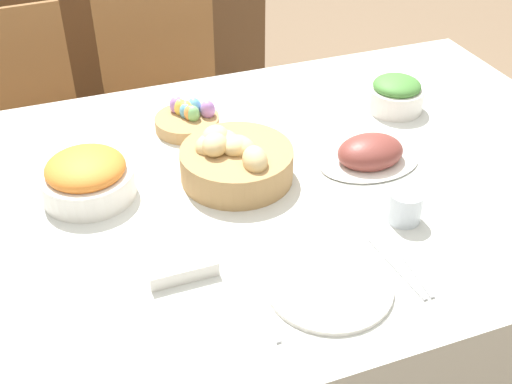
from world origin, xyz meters
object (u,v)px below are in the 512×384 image
object	(u,v)px
egg_basket	(188,118)
dinner_plate	(329,286)
bread_basket	(234,160)
fork	(256,306)
spoon	(410,265)
chair_far_center	(168,114)
chair_far_left	(25,139)
carrot_bowl	(87,177)
drinking_cup	(405,206)
butter_dish	(180,264)
green_salad_bowl	(396,94)
sideboard	(121,41)
ham_platter	(370,154)
knife	(397,268)

from	to	relation	value
egg_basket	dinner_plate	bearing A→B (deg)	-82.27
bread_basket	egg_basket	bearing A→B (deg)	98.97
fork	spoon	xyz separation A→B (m)	(0.33, 0.00, 0.00)
chair_far_center	chair_far_left	world-z (taller)	same
egg_basket	dinner_plate	world-z (taller)	egg_basket
chair_far_center	carrot_bowl	xyz separation A→B (m)	(-0.36, -0.81, 0.34)
egg_basket	spoon	size ratio (longest dim) A/B	0.90
chair_far_left	drinking_cup	size ratio (longest dim) A/B	11.96
carrot_bowl	drinking_cup	world-z (taller)	carrot_bowl
butter_dish	dinner_plate	bearing A→B (deg)	-29.92
egg_basket	green_salad_bowl	bearing A→B (deg)	-9.94
sideboard	ham_platter	distance (m)	1.71
dinner_plate	fork	world-z (taller)	dinner_plate
chair_far_center	egg_basket	world-z (taller)	chair_far_center
fork	carrot_bowl	bearing A→B (deg)	112.71
chair_far_left	carrot_bowl	xyz separation A→B (m)	(0.15, -0.81, 0.34)
chair_far_center	dinner_plate	bearing A→B (deg)	-85.02
chair_far_center	sideboard	bearing A→B (deg)	96.53
fork	knife	bearing A→B (deg)	-4.44
ham_platter	knife	bearing A→B (deg)	-110.27
carrot_bowl	fork	distance (m)	0.52
sideboard	ham_platter	xyz separation A→B (m)	(0.34, -1.64, 0.31)
sideboard	drinking_cup	world-z (taller)	sideboard
sideboard	knife	world-z (taller)	sideboard
chair_far_left	spoon	world-z (taller)	chair_far_left
fork	egg_basket	bearing A→B (deg)	80.77
sideboard	fork	distance (m)	2.02
chair_far_left	ham_platter	distance (m)	1.26
ham_platter	fork	distance (m)	0.56
carrot_bowl	drinking_cup	bearing A→B (deg)	-27.47
knife	spoon	world-z (taller)	same
chair_far_center	sideboard	xyz separation A→B (m)	(-0.03, 0.73, -0.00)
egg_basket	spoon	world-z (taller)	egg_basket
drinking_cup	knife	bearing A→B (deg)	-124.96
fork	drinking_cup	world-z (taller)	drinking_cup
chair_far_left	egg_basket	size ratio (longest dim) A/B	5.32
fork	spoon	distance (m)	0.33
carrot_bowl	sideboard	bearing A→B (deg)	78.11
green_salad_bowl	butter_dish	distance (m)	0.85
sideboard	spoon	world-z (taller)	sideboard
green_salad_bowl	carrot_bowl	bearing A→B (deg)	-172.38
chair_far_left	ham_platter	world-z (taller)	chair_far_left
chair_far_left	egg_basket	xyz separation A→B (m)	(0.44, -0.59, 0.31)
drinking_cup	egg_basket	bearing A→B (deg)	121.72
bread_basket	butter_dish	bearing A→B (deg)	-127.50
drinking_cup	dinner_plate	bearing A→B (deg)	-150.94
green_salad_bowl	fork	bearing A→B (deg)	-137.33
spoon	drinking_cup	bearing A→B (deg)	68.94
knife	spoon	xyz separation A→B (m)	(0.03, 0.00, 0.00)
knife	drinking_cup	size ratio (longest dim) A/B	2.51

